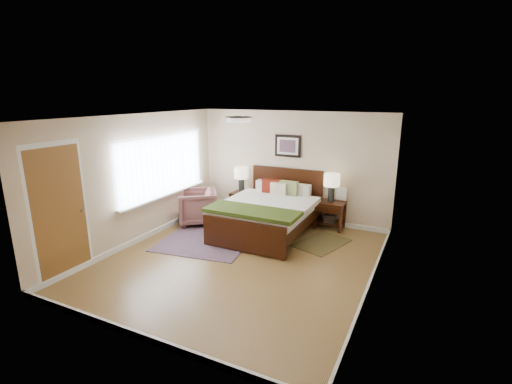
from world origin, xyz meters
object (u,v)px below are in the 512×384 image
(nightstand_right, at_px, (330,212))
(armchair, at_px, (197,207))
(lamp_left, at_px, (241,175))
(lamp_right, at_px, (332,182))
(rug_persian, at_px, (214,234))
(nightstand_left, at_px, (241,197))
(bed, at_px, (268,208))

(nightstand_right, bearing_deg, armchair, -160.86)
(nightstand_right, relative_size, lamp_left, 1.00)
(nightstand_right, xyz_separation_m, lamp_right, (-0.00, 0.01, 0.67))
(armchair, height_order, rug_persian, armchair)
(nightstand_right, relative_size, rug_persian, 0.25)
(nightstand_right, relative_size, armchair, 0.72)
(nightstand_left, distance_m, rug_persian, 1.46)
(nightstand_left, xyz_separation_m, lamp_left, (-0.00, 0.02, 0.55))
(nightstand_right, relative_size, lamp_right, 1.00)
(nightstand_right, height_order, armchair, armchair)
(rug_persian, bearing_deg, nightstand_right, 25.22)
(bed, height_order, nightstand_left, bed)
(lamp_left, distance_m, lamp_right, 2.19)
(nightstand_left, relative_size, lamp_right, 0.91)
(nightstand_left, height_order, lamp_left, lamp_left)
(bed, xyz_separation_m, lamp_left, (-1.09, 0.86, 0.43))
(bed, bearing_deg, nightstand_right, 37.86)
(bed, distance_m, nightstand_left, 1.38)
(bed, xyz_separation_m, armchair, (-1.70, -0.12, -0.17))
(nightstand_left, distance_m, lamp_right, 2.27)
(bed, xyz_separation_m, nightstand_right, (1.10, 0.85, -0.18))
(bed, bearing_deg, rug_persian, -151.19)
(bed, distance_m, lamp_right, 1.48)
(lamp_left, height_order, armchair, lamp_left)
(lamp_right, height_order, rug_persian, lamp_right)
(bed, relative_size, rug_persian, 0.91)
(lamp_left, bearing_deg, nightstand_right, -0.34)
(bed, height_order, lamp_right, same)
(bed, distance_m, lamp_left, 1.46)
(nightstand_left, height_order, lamp_right, lamp_right)
(lamp_right, bearing_deg, bed, -141.72)
(bed, distance_m, rug_persian, 1.26)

